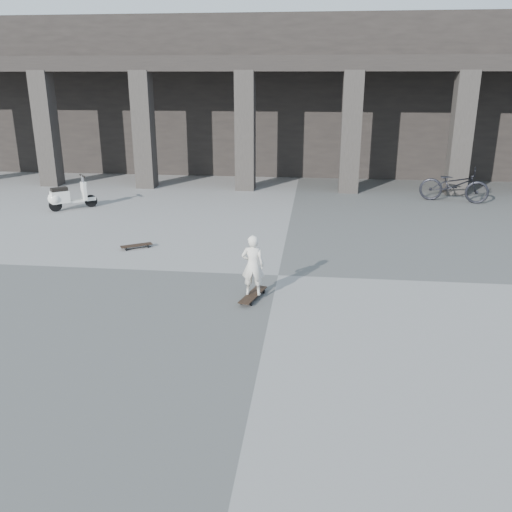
# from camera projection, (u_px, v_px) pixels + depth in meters

# --- Properties ---
(ground) EXTENTS (90.00, 90.00, 0.00)m
(ground) POSITION_uv_depth(u_px,v_px,m) (278.00, 275.00, 10.94)
(ground) COLOR #4D4D4B
(ground) RESTS_ON ground
(colonnade) EXTENTS (28.00, 8.82, 6.00)m
(colonnade) POSITION_uv_depth(u_px,v_px,m) (303.00, 95.00, 22.94)
(colonnade) COLOR black
(colonnade) RESTS_ON ground
(longboard) EXTENTS (0.44, 0.91, 0.09)m
(longboard) POSITION_uv_depth(u_px,v_px,m) (253.00, 295.00, 9.78)
(longboard) COLOR black
(longboard) RESTS_ON ground
(skateboard_spare) EXTENTS (0.71, 0.54, 0.09)m
(skateboard_spare) POSITION_uv_depth(u_px,v_px,m) (136.00, 246.00, 12.62)
(skateboard_spare) COLOR black
(skateboard_spare) RESTS_ON ground
(child) EXTENTS (0.41, 0.27, 1.11)m
(child) POSITION_uv_depth(u_px,v_px,m) (253.00, 265.00, 9.59)
(child) COLOR silver
(child) RESTS_ON longboard
(scooter) EXTENTS (1.18, 1.02, 1.00)m
(scooter) POSITION_uv_depth(u_px,v_px,m) (64.00, 197.00, 16.07)
(scooter) COLOR black
(scooter) RESTS_ON ground
(bicycle) EXTENTS (2.21, 1.23, 1.10)m
(bicycle) POSITION_uv_depth(u_px,v_px,m) (454.00, 185.00, 17.11)
(bicycle) COLOR black
(bicycle) RESTS_ON ground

